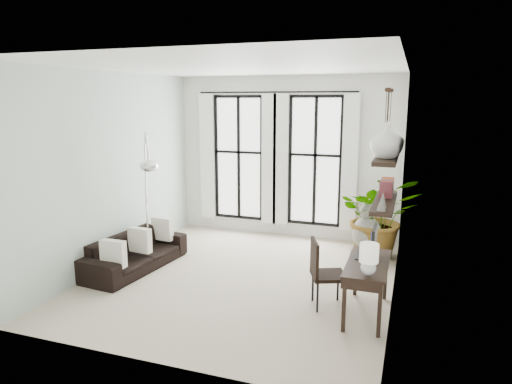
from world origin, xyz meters
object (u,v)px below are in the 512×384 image
at_px(plant, 379,216).
at_px(buddha, 366,236).
at_px(sofa, 135,252).
at_px(desk, 367,266).
at_px(arc_lamp, 147,165).
at_px(desk_chair, 322,269).

height_order(plant, buddha, plant).
relative_size(sofa, plant, 1.31).
xyz_separation_m(sofa, buddha, (3.53, 1.74, 0.13)).
bearing_deg(buddha, desk, -84.31).
bearing_deg(arc_lamp, desk_chair, -12.59).
bearing_deg(buddha, arc_lamp, -157.05).
xyz_separation_m(arc_lamp, buddha, (3.42, 1.45, -1.27)).
distance_m(plant, arc_lamp, 4.06).
distance_m(arc_lamp, buddha, 3.93).
relative_size(desk, buddha, 1.23).
distance_m(plant, desk, 2.42).
distance_m(desk_chair, buddha, 2.17).
bearing_deg(desk, sofa, 172.44).
relative_size(plant, desk, 1.22).
bearing_deg(buddha, sofa, -153.73).
distance_m(plant, desk_chair, 2.38).
bearing_deg(plant, sofa, -152.57).
bearing_deg(sofa, desk, -91.73).
height_order(sofa, arc_lamp, arc_lamp).
height_order(desk_chair, arc_lamp, arc_lamp).
bearing_deg(plant, arc_lamp, -155.63).
bearing_deg(desk_chair, desk, -32.46).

